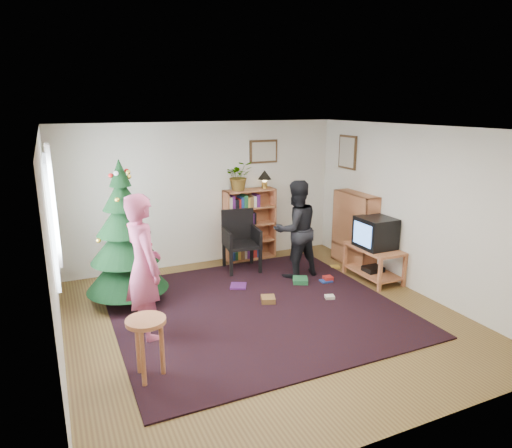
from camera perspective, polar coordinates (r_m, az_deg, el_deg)
name	(u,v)px	position (r m, az deg, el deg)	size (l,w,h in m)	color
floor	(265,318)	(6.27, 1.07, -11.62)	(5.00, 5.00, 0.00)	brown
ceiling	(266,128)	(5.62, 1.20, 11.86)	(5.00, 5.00, 0.00)	white
wall_back	(204,194)	(8.09, -6.54, 3.73)	(5.00, 0.02, 2.50)	silver
wall_front	(401,304)	(3.85, 17.63, -9.45)	(5.00, 0.02, 2.50)	silver
wall_left	(52,254)	(5.29, -24.15, -3.43)	(0.02, 5.00, 2.50)	silver
wall_right	(416,210)	(7.23, 19.32, 1.67)	(0.02, 5.00, 2.50)	silver
rug	(255,308)	(6.51, -0.08, -10.47)	(3.80, 3.60, 0.02)	black
window_pane	(51,218)	(5.81, -24.22, 0.66)	(0.04, 1.20, 1.40)	silver
curtain	(54,206)	(6.49, -23.97, 2.06)	(0.06, 0.35, 1.60)	white
picture_back	(264,152)	(8.39, 0.95, 9.04)	(0.55, 0.03, 0.42)	#4C3319
picture_right	(348,152)	(8.44, 11.37, 8.80)	(0.03, 0.50, 0.60)	#4C3319
christmas_tree	(125,246)	(6.65, -16.06, -2.61)	(1.15, 1.15, 2.08)	#3F2816
bookshelf_back	(250,224)	(8.35, -0.80, 0.05)	(0.95, 0.30, 1.30)	#BD6C43
bookshelf_right	(355,229)	(8.18, 12.22, -0.60)	(0.30, 0.95, 1.30)	#BD6C43
tv_stand	(374,260)	(7.68, 14.50, -4.39)	(0.54, 0.97, 0.55)	#BD6C43
crt_tv	(375,233)	(7.54, 14.71, -1.04)	(0.52, 0.56, 0.49)	black
armchair	(239,238)	(7.85, -2.13, -1.72)	(0.63, 0.63, 1.03)	black
stool	(147,333)	(4.90, -13.53, -13.08)	(0.41, 0.41, 0.68)	#BD6C43
person_standing	(144,267)	(5.63, -13.87, -5.25)	(0.66, 0.43, 1.80)	#B34769
person_by_chair	(296,229)	(7.46, 4.98, -0.67)	(0.79, 0.61, 1.62)	black
potted_plant	(239,176)	(8.10, -2.13, 6.05)	(0.47, 0.41, 0.52)	gray
table_lamp	(265,176)	(8.30, 1.08, 6.01)	(0.25, 0.25, 0.33)	#A57F33
floor_clutter	(305,284)	(7.30, 6.09, -7.41)	(2.10, 1.31, 0.08)	#A51E19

